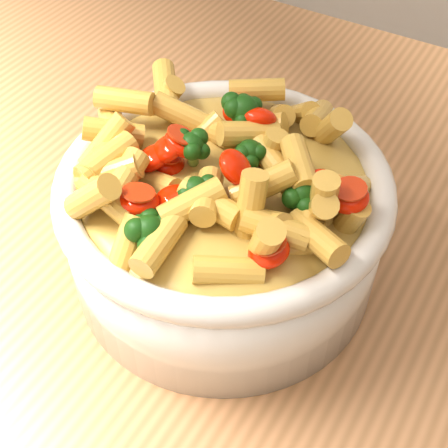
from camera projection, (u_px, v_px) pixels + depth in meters
The scene contains 3 objects.
table at pixel (285, 290), 0.68m from camera, with size 1.20×0.80×0.90m.
serving_bowl at pixel (224, 223), 0.53m from camera, with size 0.27×0.27×0.12m.
pasta_salad at pixel (224, 157), 0.48m from camera, with size 0.22×0.22×0.05m.
Camera 1 is at (0.16, -0.39, 1.34)m, focal length 50.00 mm.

